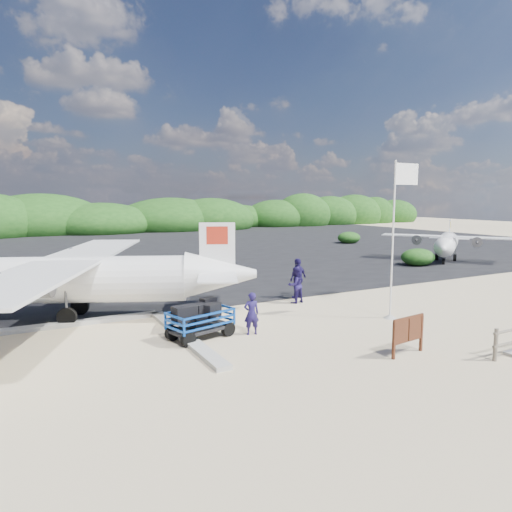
{
  "coord_description": "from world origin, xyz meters",
  "views": [
    {
      "loc": [
        -9.47,
        -13.28,
        4.86
      ],
      "look_at": [
        0.63,
        5.83,
        2.09
      ],
      "focal_mm": 32.0,
      "sensor_mm": 36.0,
      "label": 1
    }
  ],
  "objects_px": {
    "aircraft_large": "(271,253)",
    "flagpole": "(390,318)",
    "aircraft_small": "(50,247)",
    "baggage_cart": "(201,338)",
    "crew_b": "(295,285)",
    "signboard": "(407,355)",
    "crew_c": "(298,278)",
    "crew_a": "(251,313)"
  },
  "relations": [
    {
      "from": "crew_c",
      "to": "crew_b",
      "type": "bearing_deg",
      "value": 29.27
    },
    {
      "from": "aircraft_large",
      "to": "baggage_cart",
      "type": "bearing_deg",
      "value": 77.81
    },
    {
      "from": "signboard",
      "to": "aircraft_small",
      "type": "xyz_separation_m",
      "value": [
        -7.68,
        39.22,
        0.0
      ]
    },
    {
      "from": "aircraft_large",
      "to": "flagpole",
      "type": "bearing_deg",
      "value": 95.87
    },
    {
      "from": "crew_c",
      "to": "aircraft_small",
      "type": "bearing_deg",
      "value": -94.22
    },
    {
      "from": "crew_b",
      "to": "aircraft_large",
      "type": "relative_size",
      "value": 0.1
    },
    {
      "from": "flagpole",
      "to": "crew_a",
      "type": "distance_m",
      "value": 6.07
    },
    {
      "from": "crew_a",
      "to": "crew_b",
      "type": "bearing_deg",
      "value": -129.41
    },
    {
      "from": "baggage_cart",
      "to": "crew_a",
      "type": "distance_m",
      "value": 1.97
    },
    {
      "from": "crew_a",
      "to": "aircraft_large",
      "type": "distance_m",
      "value": 24.32
    },
    {
      "from": "signboard",
      "to": "crew_a",
      "type": "distance_m",
      "value": 5.38
    },
    {
      "from": "flagpole",
      "to": "aircraft_large",
      "type": "distance_m",
      "value": 22.44
    },
    {
      "from": "baggage_cart",
      "to": "crew_b",
      "type": "bearing_deg",
      "value": 11.51
    },
    {
      "from": "flagpole",
      "to": "crew_b",
      "type": "relative_size",
      "value": 3.72
    },
    {
      "from": "baggage_cart",
      "to": "signboard",
      "type": "height_order",
      "value": "signboard"
    },
    {
      "from": "flagpole",
      "to": "crew_b",
      "type": "height_order",
      "value": "flagpole"
    },
    {
      "from": "signboard",
      "to": "crew_c",
      "type": "xyz_separation_m",
      "value": [
        1.39,
        8.36,
        0.98
      ]
    },
    {
      "from": "crew_a",
      "to": "aircraft_large",
      "type": "bearing_deg",
      "value": -110.88
    },
    {
      "from": "flagpole",
      "to": "crew_c",
      "type": "height_order",
      "value": "flagpole"
    },
    {
      "from": "flagpole",
      "to": "crew_b",
      "type": "bearing_deg",
      "value": 115.35
    },
    {
      "from": "flagpole",
      "to": "crew_c",
      "type": "distance_m",
      "value": 5.11
    },
    {
      "from": "signboard",
      "to": "crew_c",
      "type": "bearing_deg",
      "value": 73.43
    },
    {
      "from": "crew_b",
      "to": "baggage_cart",
      "type": "bearing_deg",
      "value": 18.96
    },
    {
      "from": "baggage_cart",
      "to": "crew_c",
      "type": "distance_m",
      "value": 7.53
    },
    {
      "from": "aircraft_small",
      "to": "crew_c",
      "type": "bearing_deg",
      "value": 70.35
    },
    {
      "from": "flagpole",
      "to": "baggage_cart",
      "type": "bearing_deg",
      "value": 171.88
    },
    {
      "from": "aircraft_large",
      "to": "crew_a",
      "type": "bearing_deg",
      "value": 81.8
    },
    {
      "from": "signboard",
      "to": "crew_b",
      "type": "relative_size",
      "value": 0.9
    },
    {
      "from": "aircraft_large",
      "to": "aircraft_small",
      "type": "relative_size",
      "value": 2.05
    },
    {
      "from": "flagpole",
      "to": "crew_b",
      "type": "xyz_separation_m",
      "value": [
        -1.93,
        4.08,
        0.85
      ]
    },
    {
      "from": "aircraft_small",
      "to": "flagpole",
      "type": "bearing_deg",
      "value": 70.15
    },
    {
      "from": "baggage_cart",
      "to": "crew_b",
      "type": "height_order",
      "value": "crew_b"
    },
    {
      "from": "flagpole",
      "to": "aircraft_large",
      "type": "height_order",
      "value": "flagpole"
    },
    {
      "from": "crew_c",
      "to": "aircraft_large",
      "type": "height_order",
      "value": "aircraft_large"
    },
    {
      "from": "flagpole",
      "to": "aircraft_small",
      "type": "xyz_separation_m",
      "value": [
        -10.35,
        35.72,
        0.0
      ]
    },
    {
      "from": "signboard",
      "to": "aircraft_small",
      "type": "bearing_deg",
      "value": 93.92
    },
    {
      "from": "crew_b",
      "to": "flagpole",
      "type": "bearing_deg",
      "value": 107.18
    },
    {
      "from": "flagpole",
      "to": "crew_a",
      "type": "xyz_separation_m",
      "value": [
        -5.98,
        0.66,
        0.77
      ]
    },
    {
      "from": "flagpole",
      "to": "crew_a",
      "type": "bearing_deg",
      "value": 173.67
    },
    {
      "from": "flagpole",
      "to": "signboard",
      "type": "distance_m",
      "value": 4.41
    },
    {
      "from": "crew_b",
      "to": "aircraft_small",
      "type": "bearing_deg",
      "value": -83.27
    },
    {
      "from": "aircraft_small",
      "to": "aircraft_large",
      "type": "bearing_deg",
      "value": 103.95
    }
  ]
}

